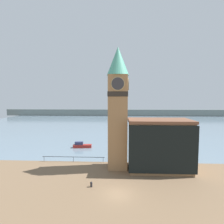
% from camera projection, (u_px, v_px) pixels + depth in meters
% --- Properties ---
extents(ground_plane, '(160.00, 160.00, 0.00)m').
position_uv_depth(ground_plane, '(118.00, 194.00, 24.57)').
color(ground_plane, brown).
extents(water, '(160.00, 120.00, 0.00)m').
position_uv_depth(water, '(120.00, 123.00, 96.66)').
color(water, slate).
rests_on(water, ground_plane).
extents(far_shoreline, '(180.00, 3.00, 5.00)m').
position_uv_depth(far_shoreline, '(120.00, 113.00, 136.31)').
color(far_shoreline, slate).
rests_on(far_shoreline, water).
extents(pier_railing, '(13.32, 0.08, 1.09)m').
position_uv_depth(pier_railing, '(73.00, 157.00, 37.02)').
color(pier_railing, '#232328').
rests_on(pier_railing, ground_plane).
extents(clock_tower, '(4.13, 4.13, 23.00)m').
position_uv_depth(clock_tower, '(118.00, 105.00, 33.08)').
color(clock_tower, '#9E754C').
rests_on(clock_tower, ground_plane).
extents(pier_building, '(11.67, 6.60, 9.55)m').
position_uv_depth(pier_building, '(159.00, 145.00, 32.71)').
color(pier_building, '#9E754C').
rests_on(pier_building, ground_plane).
extents(boat_near, '(5.11, 1.94, 1.62)m').
position_uv_depth(boat_near, '(82.00, 145.00, 47.83)').
color(boat_near, maroon).
rests_on(boat_near, water).
extents(mooring_bollard_near, '(0.34, 0.34, 0.81)m').
position_uv_depth(mooring_bollard_near, '(91.00, 184.00, 26.51)').
color(mooring_bollard_near, black).
rests_on(mooring_bollard_near, ground_plane).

